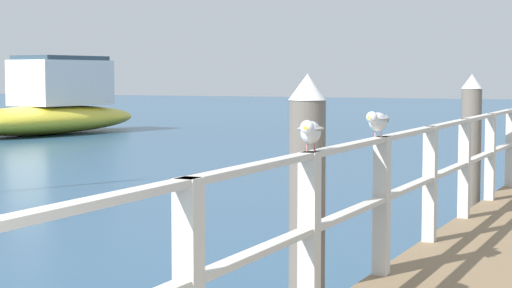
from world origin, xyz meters
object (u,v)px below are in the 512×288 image
object	(u,v)px
seagull_background	(378,121)
boat_4	(50,108)
dock_piling_far	(471,152)
dock_piling_near	(307,214)
seagull_foreground	(311,131)

from	to	relation	value
seagull_background	boat_4	distance (m)	27.02
dock_piling_far	boat_4	size ratio (longest dim) A/B	0.23
dock_piling_far	seagull_background	size ratio (longest dim) A/B	4.56
dock_piling_near	seagull_foreground	xyz separation A→B (m)	(0.38, -0.91, 0.70)
dock_piling_far	boat_4	world-z (taller)	boat_4
seagull_foreground	seagull_background	bearing A→B (deg)	-103.80
dock_piling_far	boat_4	distance (m)	22.94
dock_piling_far	boat_4	xyz separation A→B (m)	(-18.17, 14.00, -0.14)
dock_piling_far	seagull_foreground	bearing A→B (deg)	-86.92
dock_piling_far	dock_piling_near	bearing A→B (deg)	-90.00
boat_4	dock_piling_near	bearing A→B (deg)	-39.78
boat_4	seagull_background	bearing A→B (deg)	-38.37
seagull_foreground	boat_4	bearing A→B (deg)	-62.54
dock_piling_near	seagull_background	xyz separation A→B (m)	(0.38, 0.57, 0.70)
seagull_background	dock_piling_near	bearing A→B (deg)	55.05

